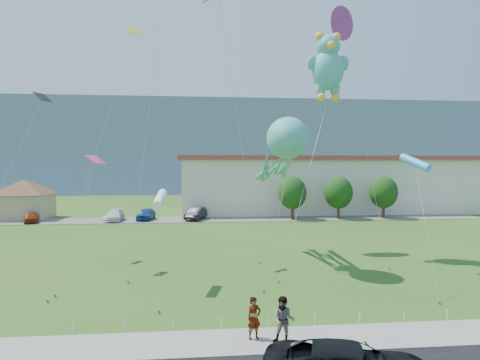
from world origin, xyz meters
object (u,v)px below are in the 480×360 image
(warehouse, at_px, (380,183))
(octopus_kite, at_px, (283,151))
(parked_car_black, at_px, (196,214))
(pavilion, at_px, (24,195))
(parked_car_red, at_px, (31,217))
(teddy_bear_kite, at_px, (328,65))
(pedestrian_right, at_px, (284,320))
(pedestrian_left, at_px, (254,318))
(parked_car_white, at_px, (114,215))
(parked_car_blue, at_px, (146,214))

(warehouse, height_order, octopus_kite, octopus_kite)
(parked_car_black, bearing_deg, octopus_kite, -58.35)
(pavilion, relative_size, parked_car_red, 2.45)
(pavilion, distance_m, octopus_kite, 40.11)
(parked_car_red, bearing_deg, teddy_bear_kite, -54.09)
(octopus_kite, bearing_deg, pedestrian_right, -101.40)
(pedestrian_left, bearing_deg, pedestrian_right, -50.65)
(pavilion, height_order, pedestrian_right, pavilion)
(warehouse, distance_m, parked_car_white, 39.40)
(pavilion, height_order, parked_car_blue, pavilion)
(parked_car_blue, xyz_separation_m, octopus_kite, (12.18, -25.60, 7.08))
(pavilion, xyz_separation_m, warehouse, (50.00, 6.00, 1.10))
(warehouse, height_order, parked_car_red, warehouse)
(warehouse, relative_size, parked_car_black, 13.11)
(teddy_bear_kite, bearing_deg, octopus_kite, -142.18)
(parked_car_white, height_order, parked_car_blue, parked_car_blue)
(pedestrian_right, distance_m, parked_car_white, 40.03)
(parked_car_blue, bearing_deg, parked_car_red, -167.51)
(parked_car_white, xyz_separation_m, teddy_bear_kite, (19.95, -21.92, 13.69))
(pavilion, height_order, warehouse, warehouse)
(pavilion, distance_m, parked_car_black, 22.21)
(parked_car_blue, bearing_deg, pedestrian_right, -68.08)
(pavilion, bearing_deg, teddy_bear_kite, -38.52)
(parked_car_blue, bearing_deg, teddy_bear_kite, -46.39)
(parked_car_blue, relative_size, octopus_kite, 0.37)
(warehouse, xyz_separation_m, teddy_bear_kite, (-18.15, -31.35, 10.30))
(pedestrian_left, height_order, parked_car_black, pedestrian_left)
(pedestrian_right, height_order, parked_car_blue, pedestrian_right)
(warehouse, distance_m, parked_car_red, 48.85)
(parked_car_black, relative_size, octopus_kite, 0.40)
(pedestrian_right, height_order, parked_car_white, pedestrian_right)
(pedestrian_left, bearing_deg, warehouse, 37.76)
(pedestrian_left, relative_size, teddy_bear_kite, 0.10)
(pavilion, xyz_separation_m, pedestrian_right, (25.27, -41.16, -2.02))
(parked_car_red, relative_size, parked_car_white, 0.81)
(parked_car_red, height_order, parked_car_white, parked_car_white)
(pedestrian_right, distance_m, teddy_bear_kite, 21.76)
(pedestrian_left, height_order, octopus_kite, octopus_kite)
(pedestrian_right, relative_size, parked_car_white, 0.39)
(warehouse, relative_size, teddy_bear_kite, 3.62)
(pedestrian_right, xyz_separation_m, parked_car_red, (-22.96, 37.19, -0.30))
(pavilion, bearing_deg, parked_car_red, -59.88)
(warehouse, height_order, parked_car_white, warehouse)
(pedestrian_left, distance_m, octopus_kite, 14.44)
(pedestrian_left, relative_size, parked_car_white, 0.35)
(warehouse, distance_m, parked_car_blue, 35.65)
(parked_car_white, height_order, parked_car_black, parked_car_black)
(parked_car_red, xyz_separation_m, parked_car_black, (19.54, 0.63, 0.13))
(parked_car_red, bearing_deg, octopus_kite, -62.04)
(warehouse, relative_size, parked_car_red, 16.23)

